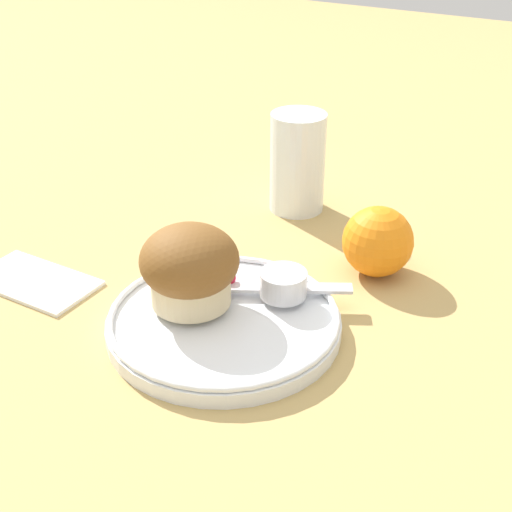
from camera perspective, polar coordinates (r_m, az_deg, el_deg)
The scene contains 9 objects.
ground_plane at distance 0.66m, azimuth -3.37°, elevation -5.67°, with size 3.00×3.00×0.00m, color tan.
plate at distance 0.65m, azimuth -2.48°, elevation -5.16°, with size 0.21×0.21×0.02m.
muffin at distance 0.64m, azimuth -5.13°, elevation -0.74°, with size 0.09×0.09×0.08m.
cream_ramekin at distance 0.66m, azimuth 2.20°, elevation -2.14°, with size 0.04×0.04×0.02m.
berry_pair at distance 0.68m, azimuth -2.69°, elevation -1.60°, with size 0.03×0.01×0.01m.
butter_knife at distance 0.67m, azimuth -0.24°, elevation -2.54°, with size 0.17×0.10×0.00m.
orange_fruit at distance 0.73m, azimuth 9.71°, elevation 1.16°, with size 0.07×0.07×0.07m.
juice_glass at distance 0.85m, azimuth 3.34°, elevation 7.48°, with size 0.07×0.07×0.12m.
folded_napkin at distance 0.75m, azimuth -17.29°, elevation -1.84°, with size 0.13×0.07×0.01m.
Camera 1 is at (0.31, -0.44, 0.38)m, focal length 50.00 mm.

